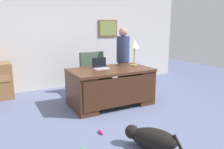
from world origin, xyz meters
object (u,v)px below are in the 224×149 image
Objects in this scene: person_standing at (123,59)px; laptop at (100,66)px; desk_lamp at (134,45)px; armchair at (95,75)px; dog_toy_bone at (144,137)px; dog_toy_plush at (101,132)px; desk at (111,86)px; dog_lying at (151,138)px.

laptop is at bearing -147.52° from person_standing.
person_standing reaches higher than desk_lamp.
desk_lamp is at bearing -3.28° from laptop.
dog_toy_bone is (-0.27, -2.45, -0.44)m from armchair.
dog_toy_plush is at bearing -115.32° from laptop.
person_standing is 5.04× the size of laptop.
laptop is at bearing 87.26° from dog_toy_bone.
armchair is at bearing 75.51° from laptop.
desk is 9.24× the size of dog_toy_bone.
dog_lying reaches higher than dog_toy_bone.
laptop is 1.89m from dog_toy_bone.
dog_toy_bone is (-0.08, -1.71, -0.81)m from laptop.
dog_toy_bone is at bearing -118.33° from desk_lamp.
person_standing is at bearing 67.45° from dog_lying.
person_standing reaches higher than dog_toy_bone.
dog_lying is at bearing -108.01° from dog_toy_bone.
armchair reaches higher than desk.
dog_toy_plush is (-0.51, 0.45, 0.00)m from dog_toy_bone.
laptop reaches higher than dog_toy_bone.
dog_lying is 0.86m from dog_toy_plush.
dog_lying is 3.85× the size of dog_toy_bone.
dog_lying is at bearing -116.94° from desk_lamp.
person_standing is 0.74m from desk_lamp.
desk_lamp is (0.64, 0.11, 0.81)m from desk.
person_standing is 2.85m from dog_lying.
desk_lamp is 2.22m from dog_toy_plush.
dog_toy_plush is at bearing -139.30° from desk_lamp.
armchair is 2.50m from dog_toy_bone.
desk is 1.10m from person_standing.
person_standing is 2.29× the size of dog_lying.
person_standing is 2.60m from dog_toy_bone.
laptop is 2.01× the size of dog_toy_plush.
desk_lamp is at bearing -51.50° from armchair.
dog_toy_bone is at bearing -92.74° from laptop.
armchair is 0.63× the size of person_standing.
armchair is at bearing 128.50° from desk_lamp.
desk is at bearing 55.24° from dog_toy_plush.
dog_toy_bone is at bearing -96.36° from armchair.
laptop is 1.61m from dog_toy_plush.
desk_lamp reaches higher than desk.
person_standing is 10.14× the size of dog_toy_plush.
desk is 5.28× the size of laptop.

